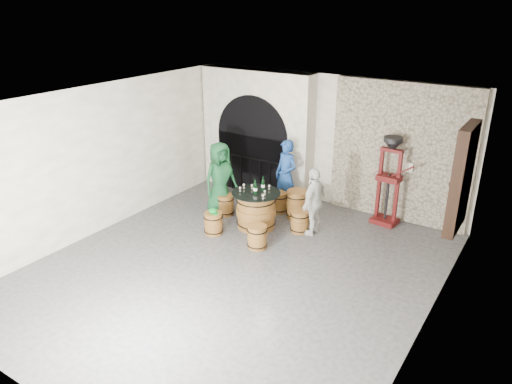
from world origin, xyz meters
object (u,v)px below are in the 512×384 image
Objects in this scene: barrel_stool_far at (279,202)px; person_blue at (286,175)px; barrel_stool_near_right at (257,237)px; barrel_table at (256,210)px; barrel_stool_near_left at (213,223)px; barrel_stool_right at (300,221)px; wine_bottle_left at (255,187)px; person_green at (220,178)px; person_white at (314,202)px; corking_press at (389,174)px; side_barrel at (297,204)px; wine_bottle_right at (263,185)px; barrel_stool_left at (225,205)px; wine_bottle_center at (255,188)px.

barrel_stool_far is 0.68m from person_blue.
barrel_table is at bearing 124.24° from barrel_stool_near_right.
barrel_stool_near_left is at bearing -109.02° from barrel_stool_far.
barrel_stool_right is 1.25m from wine_bottle_left.
barrel_stool_near_right is at bearing -103.53° from person_green.
barrel_stool_near_right is 1.21m from wine_bottle_left.
corking_press is (1.16, 1.38, 0.43)m from person_white.
barrel_stool_far is 1.55× the size of wine_bottle_left.
person_blue is at bearing 88.66° from barrel_stool_far.
barrel_stool_near_left is 2.08m from side_barrel.
person_white is 1.85m from corking_press.
side_barrel is 2.20m from corking_press.
barrel_stool_far is at bearing -73.51° from person_blue.
wine_bottle_right reaches higher than barrel_stool_near_right.
barrel_stool_near_right is 0.29× the size of person_green.
barrel_stool_near_left is at bearing -126.71° from barrel_table.
person_blue reaches higher than person_white.
person_green is (-0.15, 0.03, 0.63)m from barrel_stool_left.
person_white reaches higher than wine_bottle_right.
person_blue is 5.32× the size of wine_bottle_left.
barrel_stool_far is (0.02, 1.00, -0.17)m from barrel_table.
person_blue is 5.32× the size of wine_bottle_right.
wine_bottle_right is (-1.18, -0.20, 0.21)m from person_white.
wine_bottle_right is at bearing 116.40° from barrel_stool_near_right.
wine_bottle_center is at bearing -67.09° from person_white.
barrel_stool_far is at bearing 106.45° from barrel_stool_near_right.
wine_bottle_left is 0.25m from wine_bottle_right.
side_barrel is at bearing 90.72° from barrel_stool_near_right.
side_barrel is 0.33× the size of corking_press.
side_barrel reaches higher than barrel_stool_right.
person_green reaches higher than barrel_stool_near_right.
barrel_stool_left is at bearing -82.16° from person_white.
person_blue is at bearing 91.14° from wine_bottle_right.
wine_bottle_left reaches higher than side_barrel.
person_white reaches higher than barrel_stool_far.
person_white is 1.31m from wine_bottle_center.
wine_bottle_right reaches higher than barrel_stool_near_left.
barrel_stool_far is 1.55× the size of wine_bottle_center.
person_blue is 1.14× the size of person_white.
barrel_stool_near_left is (-1.16, 0.03, 0.00)m from barrel_stool_near_right.
person_blue is at bearing 145.57° from side_barrel.
barrel_stool_far is at bearing 143.42° from barrel_stool_right.
barrel_stool_near_left is at bearing -134.14° from person_green.
barrel_table is at bearing -70.10° from person_white.
barrel_table is 1.36m from person_blue.
person_white reaches higher than barrel_stool_near_left.
barrel_table is at bearing 110.51° from wine_bottle_center.
barrel_stool_left is 1.71m from side_barrel.
side_barrel is (0.52, -0.07, 0.09)m from barrel_stool_far.
person_white is at bearing -123.32° from corking_press.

